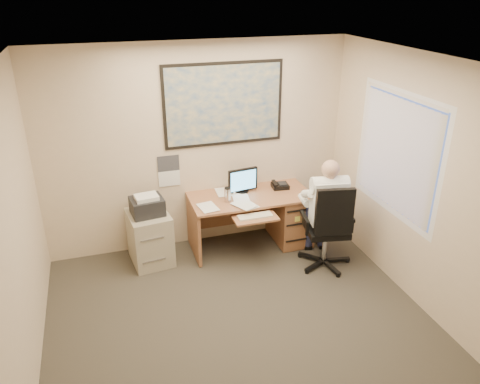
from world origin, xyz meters
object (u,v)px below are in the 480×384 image
object	(u,v)px
filing_cabinet	(150,233)
person	(326,214)
desk	(273,213)
office_chair	(328,243)

from	to	relation	value
filing_cabinet	person	world-z (taller)	person
desk	person	size ratio (longest dim) A/B	1.14
filing_cabinet	desk	bearing A→B (deg)	-6.78
office_chair	person	world-z (taller)	person
desk	office_chair	xyz separation A→B (m)	(0.43, -0.80, -0.10)
office_chair	person	distance (m)	0.38
desk	person	distance (m)	0.87
office_chair	filing_cabinet	bearing A→B (deg)	170.18
desk	filing_cabinet	size ratio (longest dim) A/B	1.70
desk	person	xyz separation A→B (m)	(0.42, -0.72, 0.27)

